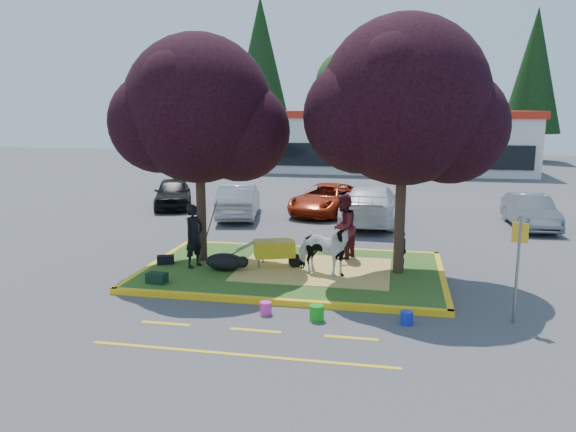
% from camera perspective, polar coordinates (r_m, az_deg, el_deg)
% --- Properties ---
extents(ground, '(90.00, 90.00, 0.00)m').
position_cam_1_polar(ground, '(15.86, 0.48, -5.87)').
color(ground, '#424244').
rests_on(ground, ground).
extents(median_island, '(8.00, 5.00, 0.15)m').
position_cam_1_polar(median_island, '(15.84, 0.48, -5.61)').
color(median_island, '#2A4F18').
rests_on(median_island, ground).
extents(curb_near, '(8.30, 0.16, 0.15)m').
position_cam_1_polar(curb_near, '(13.43, -1.58, -8.67)').
color(curb_near, yellow).
rests_on(curb_near, ground).
extents(curb_far, '(8.30, 0.16, 0.15)m').
position_cam_1_polar(curb_far, '(18.29, 1.98, -3.36)').
color(curb_far, yellow).
rests_on(curb_far, ground).
extents(curb_left, '(0.16, 5.30, 0.15)m').
position_cam_1_polar(curb_left, '(17.04, -13.17, -4.71)').
color(curb_left, yellow).
rests_on(curb_left, ground).
extents(curb_right, '(0.16, 5.30, 0.15)m').
position_cam_1_polar(curb_right, '(15.64, 15.43, -6.23)').
color(curb_right, yellow).
rests_on(curb_right, ground).
extents(straw_bedding, '(4.20, 3.00, 0.01)m').
position_cam_1_polar(straw_bedding, '(15.72, 2.64, -5.45)').
color(straw_bedding, '#EACE60').
rests_on(straw_bedding, median_island).
extents(tree_purple_left, '(5.06, 4.20, 6.51)m').
position_cam_1_polar(tree_purple_left, '(16.30, -9.04, 10.01)').
color(tree_purple_left, black).
rests_on(tree_purple_left, median_island).
extents(tree_purple_right, '(5.30, 4.40, 6.82)m').
position_cam_1_polar(tree_purple_right, '(15.11, 11.79, 10.62)').
color(tree_purple_right, black).
rests_on(tree_purple_right, median_island).
extents(fire_lane_stripe_a, '(1.10, 0.12, 0.01)m').
position_cam_1_polar(fire_lane_stripe_a, '(12.61, -12.31, -10.62)').
color(fire_lane_stripe_a, yellow).
rests_on(fire_lane_stripe_a, ground).
extents(fire_lane_stripe_b, '(1.10, 0.12, 0.01)m').
position_cam_1_polar(fire_lane_stripe_b, '(11.99, -3.32, -11.53)').
color(fire_lane_stripe_b, yellow).
rests_on(fire_lane_stripe_b, ground).
extents(fire_lane_stripe_c, '(1.10, 0.12, 0.01)m').
position_cam_1_polar(fire_lane_stripe_c, '(11.68, 6.45, -12.20)').
color(fire_lane_stripe_c, yellow).
rests_on(fire_lane_stripe_c, ground).
extents(fire_lane_long, '(6.00, 0.10, 0.01)m').
position_cam_1_polar(fire_lane_long, '(10.93, -4.93, -13.86)').
color(fire_lane_long, yellow).
rests_on(fire_lane_long, ground).
extents(retail_building, '(20.40, 8.40, 4.40)m').
position_cam_1_polar(retail_building, '(42.98, 10.15, 7.61)').
color(retail_building, silver).
rests_on(retail_building, ground).
extents(treeline, '(46.58, 7.80, 14.63)m').
position_cam_1_polar(treeline, '(52.65, 9.72, 14.16)').
color(treeline, black).
rests_on(treeline, ground).
extents(cow, '(1.81, 1.27, 1.39)m').
position_cam_1_polar(cow, '(15.01, 3.56, -3.51)').
color(cow, white).
rests_on(cow, median_island).
extents(calf, '(1.17, 0.78, 0.47)m').
position_cam_1_polar(calf, '(15.71, -6.44, -4.64)').
color(calf, black).
rests_on(calf, median_island).
extents(handler, '(0.64, 0.77, 1.79)m').
position_cam_1_polar(handler, '(16.00, -9.51, -2.00)').
color(handler, black).
rests_on(handler, median_island).
extents(visitor_a, '(1.01, 1.14, 1.95)m').
position_cam_1_polar(visitor_a, '(16.69, 5.64, -1.10)').
color(visitor_a, '#4D1622').
rests_on(visitor_a, median_island).
extents(visitor_b, '(0.40, 0.69, 1.11)m').
position_cam_1_polar(visitor_b, '(15.98, 11.47, -3.34)').
color(visitor_b, black).
rests_on(visitor_b, median_island).
extents(wheelbarrow, '(1.99, 1.01, 0.76)m').
position_cam_1_polar(wheelbarrow, '(15.86, -1.35, -3.36)').
color(wheelbarrow, black).
rests_on(wheelbarrow, median_island).
extents(gear_bag_dark, '(0.54, 0.42, 0.24)m').
position_cam_1_polar(gear_bag_dark, '(16.64, -12.33, -4.35)').
color(gear_bag_dark, black).
rests_on(gear_bag_dark, median_island).
extents(gear_bag_green, '(0.54, 0.37, 0.27)m').
position_cam_1_polar(gear_bag_green, '(14.89, -13.18, -6.15)').
color(gear_bag_green, black).
rests_on(gear_bag_green, median_island).
extents(sign_post, '(0.33, 0.12, 2.38)m').
position_cam_1_polar(sign_post, '(12.87, 22.34, -3.94)').
color(sign_post, slate).
rests_on(sign_post, ground).
extents(bucket_green, '(0.33, 0.33, 0.34)m').
position_cam_1_polar(bucket_green, '(12.47, 2.94, -9.79)').
color(bucket_green, '#179718').
rests_on(bucket_green, ground).
extents(bucket_pink, '(0.31, 0.31, 0.29)m').
position_cam_1_polar(bucket_pink, '(12.81, -2.28, -9.34)').
color(bucket_pink, '#E833A8').
rests_on(bucket_pink, ground).
extents(bucket_blue, '(0.28, 0.28, 0.29)m').
position_cam_1_polar(bucket_blue, '(12.51, 11.96, -10.09)').
color(bucket_blue, '#162DB3').
rests_on(bucket_blue, ground).
extents(car_black, '(2.89, 4.33, 1.37)m').
position_cam_1_polar(car_black, '(26.77, -11.61, 2.30)').
color(car_black, black).
rests_on(car_black, ground).
extents(car_silver, '(2.28, 4.54, 1.43)m').
position_cam_1_polar(car_silver, '(23.89, -5.02, 1.55)').
color(car_silver, gray).
rests_on(car_silver, ground).
extents(car_red, '(3.26, 5.07, 1.30)m').
position_cam_1_polar(car_red, '(24.75, 3.92, 1.74)').
color(car_red, '#A92A0E').
rests_on(car_red, ground).
extents(car_white, '(2.38, 5.46, 1.56)m').
position_cam_1_polar(car_white, '(22.86, 8.42, 1.22)').
color(car_white, silver).
rests_on(car_white, ground).
extents(car_grey, '(1.62, 3.99, 1.29)m').
position_cam_1_polar(car_grey, '(23.72, 23.40, 0.44)').
color(car_grey, slate).
rests_on(car_grey, ground).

